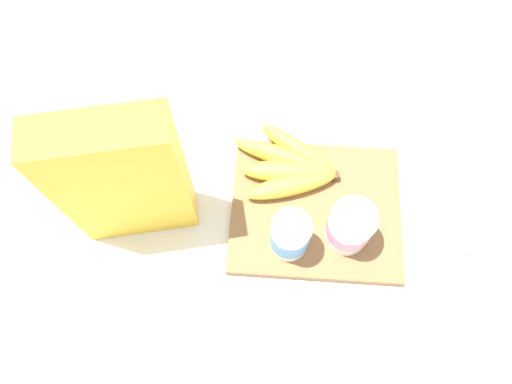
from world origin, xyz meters
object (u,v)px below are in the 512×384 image
cutting_board (315,209)px  yogurt_cup_back (290,236)px  banana_bunch (290,166)px  spoon (462,230)px  yogurt_cup_front (350,227)px  cereal_box (123,181)px

cutting_board → yogurt_cup_back: 0.10m
yogurt_cup_back → banana_bunch: bearing=-88.5°
banana_bunch → spoon: bearing=164.0°
banana_bunch → cutting_board: bearing=126.2°
yogurt_cup_front → cereal_box: bearing=-3.3°
cutting_board → spoon: 0.25m
yogurt_cup_front → yogurt_cup_back: same height
cutting_board → yogurt_cup_front: yogurt_cup_front is taller
banana_bunch → yogurt_cup_back: bearing=91.5°
yogurt_cup_front → spoon: yogurt_cup_front is taller
yogurt_cup_front → banana_bunch: 0.15m
yogurt_cup_back → spoon: 0.31m
cutting_board → spoon: size_ratio=2.19×
yogurt_cup_front → banana_bunch: bearing=-49.6°
cereal_box → spoon: size_ratio=2.20×
yogurt_cup_back → yogurt_cup_front: bearing=-167.2°
cereal_box → yogurt_cup_back: 0.27m
spoon → banana_bunch: bearing=-16.0°
cutting_board → spoon: (-0.25, 0.02, -0.00)m
cutting_board → yogurt_cup_back: bearing=57.0°
spoon → yogurt_cup_front: bearing=8.0°
yogurt_cup_back → banana_bunch: yogurt_cup_back is taller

